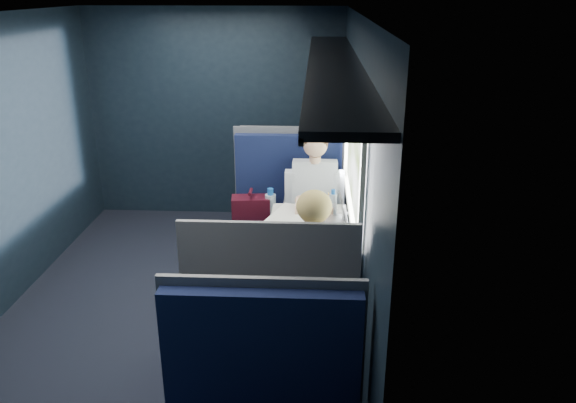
{
  "coord_description": "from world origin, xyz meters",
  "views": [
    {
      "loc": [
        1.1,
        -3.98,
        2.48
      ],
      "look_at": [
        0.9,
        0.0,
        0.95
      ],
      "focal_mm": 35.0,
      "sensor_mm": 36.0,
      "label": 1
    }
  ],
  "objects_px": {
    "woman": "(313,272)",
    "seat_bay_far": "(274,326)",
    "table": "(305,236)",
    "cup": "(331,202)",
    "seat_bay_near": "(286,221)",
    "bottle_small": "(333,203)",
    "man": "(314,198)",
    "laptop": "(336,216)",
    "seat_row_front": "(292,189)"
  },
  "relations": [
    {
      "from": "seat_bay_near",
      "to": "woman",
      "type": "xyz_separation_m",
      "value": [
        0.27,
        -1.58,
        0.31
      ]
    },
    {
      "from": "seat_bay_near",
      "to": "bottle_small",
      "type": "relative_size",
      "value": 5.86
    },
    {
      "from": "laptop",
      "to": "woman",
      "type": "bearing_deg",
      "value": -102.11
    },
    {
      "from": "woman",
      "to": "laptop",
      "type": "distance_m",
      "value": 0.82
    },
    {
      "from": "seat_bay_far",
      "to": "man",
      "type": "bearing_deg",
      "value": 80.97
    },
    {
      "from": "man",
      "to": "laptop",
      "type": "distance_m",
      "value": 0.64
    },
    {
      "from": "table",
      "to": "cup",
      "type": "xyz_separation_m",
      "value": [
        0.21,
        0.44,
        0.12
      ]
    },
    {
      "from": "seat_bay_far",
      "to": "woman",
      "type": "distance_m",
      "value": 0.43
    },
    {
      "from": "seat_row_front",
      "to": "woman",
      "type": "relative_size",
      "value": 0.88
    },
    {
      "from": "seat_row_front",
      "to": "table",
      "type": "bearing_deg",
      "value": -84.2
    },
    {
      "from": "seat_bay_near",
      "to": "bottle_small",
      "type": "xyz_separation_m",
      "value": [
        0.42,
        -0.59,
        0.41
      ]
    },
    {
      "from": "laptop",
      "to": "seat_bay_far",
      "type": "bearing_deg",
      "value": -113.6
    },
    {
      "from": "seat_bay_far",
      "to": "laptop",
      "type": "xyz_separation_m",
      "value": [
        0.42,
        0.96,
        0.39
      ]
    },
    {
      "from": "man",
      "to": "cup",
      "type": "bearing_deg",
      "value": -61.53
    },
    {
      "from": "laptop",
      "to": "cup",
      "type": "distance_m",
      "value": 0.35
    },
    {
      "from": "table",
      "to": "woman",
      "type": "distance_m",
      "value": 0.71
    },
    {
      "from": "woman",
      "to": "laptop",
      "type": "xyz_separation_m",
      "value": [
        0.17,
        0.8,
        0.07
      ]
    },
    {
      "from": "cup",
      "to": "woman",
      "type": "bearing_deg",
      "value": -96.97
    },
    {
      "from": "woman",
      "to": "seat_bay_far",
      "type": "bearing_deg",
      "value": -146.18
    },
    {
      "from": "bottle_small",
      "to": "seat_bay_far",
      "type": "bearing_deg",
      "value": -109.27
    },
    {
      "from": "seat_row_front",
      "to": "cup",
      "type": "bearing_deg",
      "value": -73.95
    },
    {
      "from": "seat_bay_near",
      "to": "seat_bay_far",
      "type": "bearing_deg",
      "value": -89.48
    },
    {
      "from": "bottle_small",
      "to": "cup",
      "type": "xyz_separation_m",
      "value": [
        -0.01,
        0.16,
        -0.05
      ]
    },
    {
      "from": "seat_bay_far",
      "to": "man",
      "type": "xyz_separation_m",
      "value": [
        0.25,
        1.57,
        0.3
      ]
    },
    {
      "from": "table",
      "to": "cup",
      "type": "relative_size",
      "value": 11.8
    },
    {
      "from": "seat_bay_near",
      "to": "man",
      "type": "distance_m",
      "value": 0.43
    },
    {
      "from": "seat_bay_near",
      "to": "man",
      "type": "relative_size",
      "value": 0.95
    },
    {
      "from": "seat_row_front",
      "to": "man",
      "type": "height_order",
      "value": "man"
    },
    {
      "from": "laptop",
      "to": "bottle_small",
      "type": "bearing_deg",
      "value": 95.61
    },
    {
      "from": "seat_bay_near",
      "to": "bottle_small",
      "type": "height_order",
      "value": "seat_bay_near"
    },
    {
      "from": "seat_bay_near",
      "to": "man",
      "type": "height_order",
      "value": "man"
    },
    {
      "from": "table",
      "to": "laptop",
      "type": "distance_m",
      "value": 0.29
    },
    {
      "from": "seat_bay_near",
      "to": "seat_bay_far",
      "type": "xyz_separation_m",
      "value": [
        0.02,
        -1.74,
        -0.01
      ]
    },
    {
      "from": "seat_row_front",
      "to": "seat_bay_near",
      "type": "bearing_deg",
      "value": -90.98
    },
    {
      "from": "table",
      "to": "seat_bay_far",
      "type": "relative_size",
      "value": 0.79
    },
    {
      "from": "seat_bay_far",
      "to": "seat_row_front",
      "type": "distance_m",
      "value": 2.67
    },
    {
      "from": "man",
      "to": "bottle_small",
      "type": "relative_size",
      "value": 6.15
    },
    {
      "from": "table",
      "to": "seat_bay_near",
      "type": "xyz_separation_m",
      "value": [
        -0.2,
        0.87,
        -0.24
      ]
    },
    {
      "from": "seat_bay_near",
      "to": "woman",
      "type": "bearing_deg",
      "value": -80.42
    },
    {
      "from": "table",
      "to": "woman",
      "type": "height_order",
      "value": "woman"
    },
    {
      "from": "seat_bay_far",
      "to": "cup",
      "type": "distance_m",
      "value": 1.42
    },
    {
      "from": "seat_row_front",
      "to": "laptop",
      "type": "xyz_separation_m",
      "value": [
        0.42,
        -1.71,
        0.39
      ]
    },
    {
      "from": "laptop",
      "to": "cup",
      "type": "xyz_separation_m",
      "value": [
        -0.03,
        0.35,
        -0.02
      ]
    },
    {
      "from": "table",
      "to": "woman",
      "type": "bearing_deg",
      "value": -84.55
    },
    {
      "from": "table",
      "to": "seat_row_front",
      "type": "height_order",
      "value": "seat_row_front"
    },
    {
      "from": "seat_bay_near",
      "to": "cup",
      "type": "distance_m",
      "value": 0.69
    },
    {
      "from": "man",
      "to": "woman",
      "type": "bearing_deg",
      "value": -90.0
    },
    {
      "from": "woman",
      "to": "man",
      "type": "bearing_deg",
      "value": 90.0
    },
    {
      "from": "seat_bay_near",
      "to": "laptop",
      "type": "relative_size",
      "value": 4.07
    },
    {
      "from": "bottle_small",
      "to": "seat_row_front",
      "type": "bearing_deg",
      "value": 104.81
    }
  ]
}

